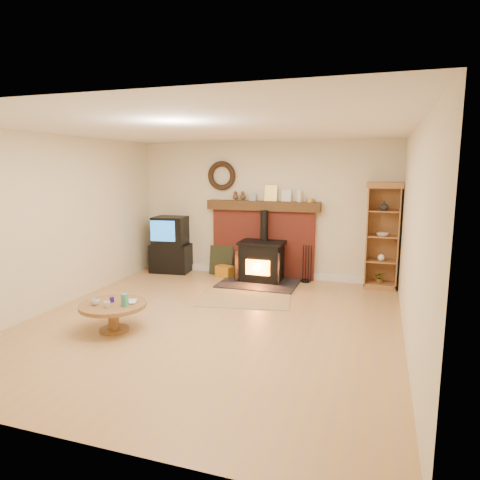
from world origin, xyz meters
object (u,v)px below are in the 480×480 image
(wood_stove, at_px, (261,262))
(coffee_table, at_px, (113,309))
(curio_cabinet, at_px, (382,236))
(tv_unit, at_px, (171,246))

(wood_stove, bearing_deg, coffee_table, -111.91)
(curio_cabinet, bearing_deg, coffee_table, -135.58)
(tv_unit, xyz_separation_m, curio_cabinet, (4.07, 0.09, 0.39))
(tv_unit, height_order, coffee_table, tv_unit)
(wood_stove, relative_size, curio_cabinet, 0.75)
(tv_unit, height_order, curio_cabinet, curio_cabinet)
(curio_cabinet, bearing_deg, tv_unit, -178.80)
(curio_cabinet, bearing_deg, wood_stove, -172.49)
(curio_cabinet, relative_size, coffee_table, 2.17)
(wood_stove, height_order, coffee_table, wood_stove)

